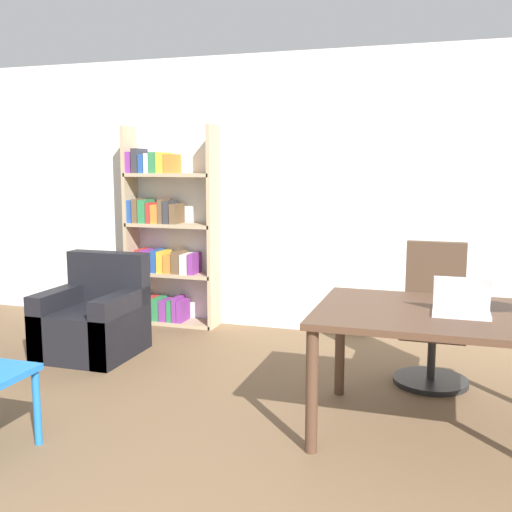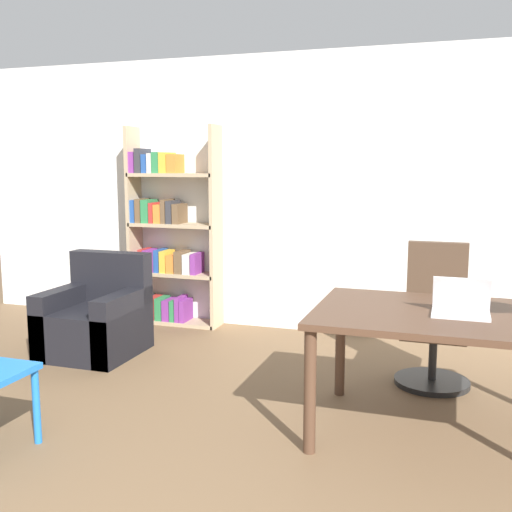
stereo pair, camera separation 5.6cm
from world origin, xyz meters
TOP-DOWN VIEW (x-y plane):
  - wall_back at (0.00, 4.53)m, footprint 8.00×0.06m
  - desk at (1.04, 2.46)m, footprint 1.50×1.05m
  - laptop at (1.13, 2.43)m, footprint 0.32×0.21m
  - office_chair at (0.97, 3.41)m, footprint 0.55×0.55m
  - armchair at (-1.86, 3.21)m, footprint 0.75×0.76m
  - bookshelf at (-1.73, 4.34)m, footprint 0.96×0.28m

SIDE VIEW (x-z plane):
  - armchair at x=-1.86m, z-range -0.15..0.72m
  - office_chair at x=0.97m, z-range -0.07..0.99m
  - desk at x=1.04m, z-range 0.29..1.06m
  - laptop at x=1.13m, z-range 0.71..0.93m
  - bookshelf at x=-1.73m, z-range -0.14..1.88m
  - wall_back at x=0.00m, z-range 0.00..2.70m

